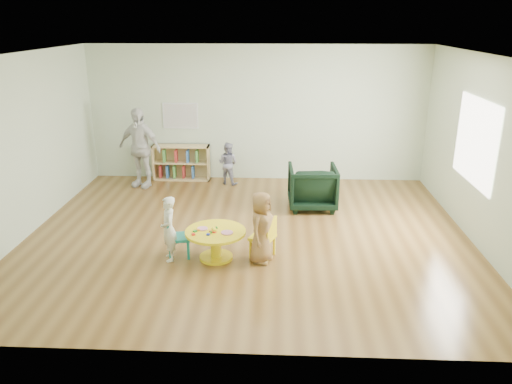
% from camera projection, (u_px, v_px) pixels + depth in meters
% --- Properties ---
extents(room, '(7.10, 7.00, 2.80)m').
position_uv_depth(room, '(248.00, 118.00, 7.38)').
color(room, brown).
rests_on(room, ground).
extents(activity_table, '(0.87, 0.87, 0.48)m').
position_uv_depth(activity_table, '(216.00, 239.00, 7.12)').
color(activity_table, yellow).
rests_on(activity_table, ground).
extents(kid_chair_left, '(0.37, 0.37, 0.59)m').
position_uv_depth(kid_chair_left, '(176.00, 236.00, 7.18)').
color(kid_chair_left, '#178076').
rests_on(kid_chair_left, ground).
extents(kid_chair_right, '(0.42, 0.42, 0.60)m').
position_uv_depth(kid_chair_right, '(265.00, 236.00, 7.16)').
color(kid_chair_right, yellow).
rests_on(kid_chair_right, ground).
extents(bookshelf, '(1.20, 0.30, 0.75)m').
position_uv_depth(bookshelf, '(181.00, 162.00, 10.65)').
color(bookshelf, tan).
rests_on(bookshelf, ground).
extents(alphabet_poster, '(0.74, 0.01, 0.54)m').
position_uv_depth(alphabet_poster, '(180.00, 116.00, 10.44)').
color(alphabet_poster, white).
rests_on(alphabet_poster, ground).
extents(armchair, '(0.88, 0.90, 0.79)m').
position_uv_depth(armchair, '(312.00, 187.00, 9.02)').
color(armchair, black).
rests_on(armchair, ground).
extents(child_left, '(0.32, 0.40, 0.95)m').
position_uv_depth(child_left, '(169.00, 229.00, 7.04)').
color(child_left, silver).
rests_on(child_left, ground).
extents(child_right, '(0.49, 0.59, 1.04)m').
position_uv_depth(child_right, '(261.00, 227.00, 6.97)').
color(child_right, orange).
rests_on(child_right, ground).
extents(toddler, '(0.52, 0.46, 0.88)m').
position_uv_depth(toddler, '(228.00, 163.00, 10.31)').
color(toddler, '#1C1F48').
rests_on(toddler, ground).
extents(adult_caretaker, '(1.03, 0.69, 1.63)m').
position_uv_depth(adult_caretaker, '(140.00, 148.00, 10.06)').
color(adult_caretaker, silver).
rests_on(adult_caretaker, ground).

